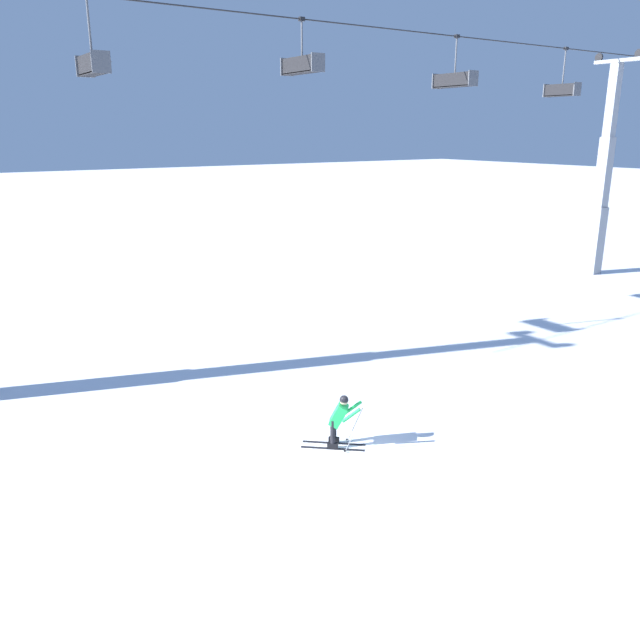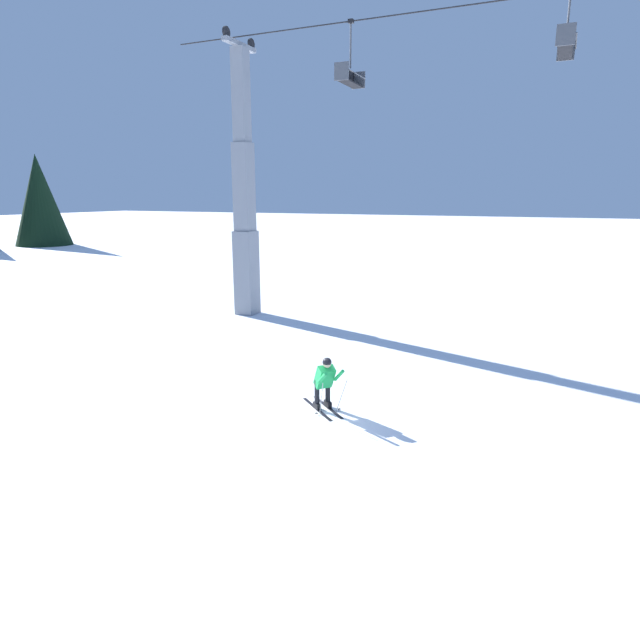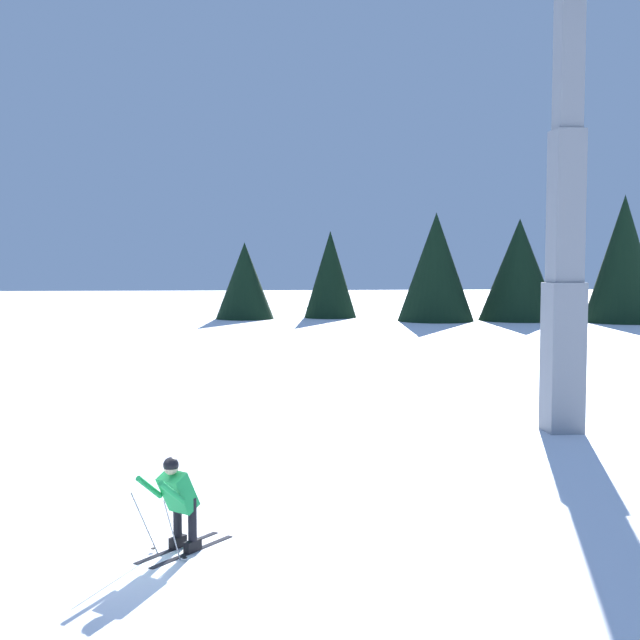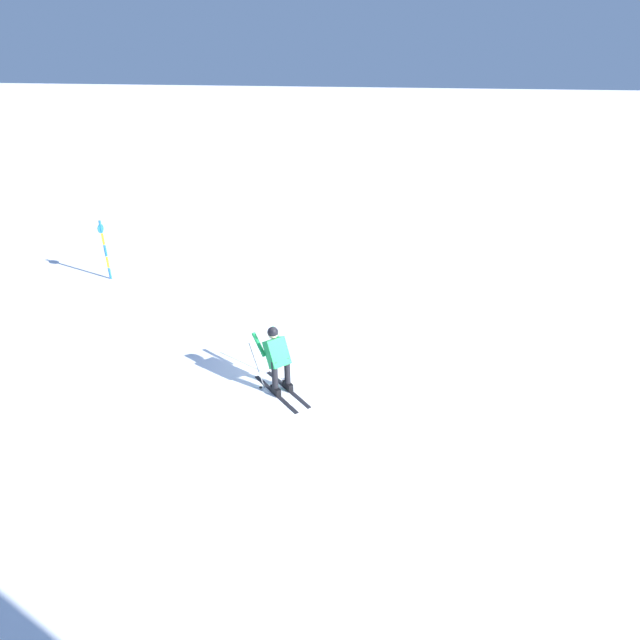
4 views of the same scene
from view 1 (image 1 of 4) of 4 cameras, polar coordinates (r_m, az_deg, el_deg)
name	(u,v)px [view 1 (image 1 of 4)]	position (r m, az deg, el deg)	size (l,w,h in m)	color
ground_plane	(336,463)	(16.13, 1.45, -12.74)	(260.00, 260.00, 0.00)	white
skier_carving_main	(339,418)	(16.55, 1.72, -8.76)	(1.54, 1.44, 1.56)	black
lift_tower_far	(602,186)	(39.43, 23.99, 10.96)	(0.73, 2.71, 11.94)	gray
haul_cable	(379,28)	(27.43, 5.36, 24.65)	(0.05, 0.05, 38.28)	black
chairlift_seat_nearest	(90,63)	(22.05, -19.90, 20.84)	(0.61, 1.86, 2.30)	black
chairlift_seat_second	(300,65)	(25.14, -1.77, 21.88)	(0.61, 2.19, 1.92)	black
chairlift_seat_middle	(453,80)	(30.02, 11.87, 20.33)	(0.61, 2.23, 2.13)	black
chairlift_seat_fourth	(561,89)	(35.67, 20.81, 18.79)	(0.61, 1.81, 2.30)	black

